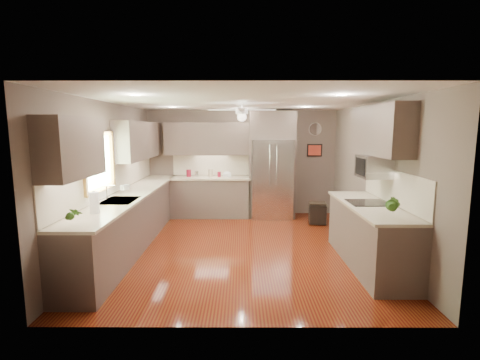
{
  "coord_description": "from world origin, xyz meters",
  "views": [
    {
      "loc": [
        -0.01,
        -5.86,
        2.05
      ],
      "look_at": [
        -0.03,
        0.6,
        1.1
      ],
      "focal_mm": 26.0,
      "sensor_mm": 36.0,
      "label": 1
    }
  ],
  "objects_px": {
    "soap_bottle": "(125,187)",
    "canister_a": "(189,173)",
    "potted_plant_left": "(72,214)",
    "paper_towel": "(94,203)",
    "canister_b": "(197,174)",
    "canister_d": "(219,174)",
    "refrigerator": "(272,167)",
    "bowl": "(227,176)",
    "microwave": "(374,167)",
    "potted_plant_right": "(394,205)",
    "stool": "(317,213)",
    "canister_c": "(211,173)"
  },
  "relations": [
    {
      "from": "soap_bottle",
      "to": "refrigerator",
      "type": "bearing_deg",
      "value": 36.12
    },
    {
      "from": "canister_c",
      "to": "potted_plant_right",
      "type": "bearing_deg",
      "value": -55.59
    },
    {
      "from": "canister_d",
      "to": "stool",
      "type": "distance_m",
      "value": 2.41
    },
    {
      "from": "soap_bottle",
      "to": "bowl",
      "type": "distance_m",
      "value": 2.65
    },
    {
      "from": "potted_plant_right",
      "to": "bowl",
      "type": "distance_m",
      "value": 4.39
    },
    {
      "from": "canister_b",
      "to": "canister_c",
      "type": "bearing_deg",
      "value": -2.51
    },
    {
      "from": "microwave",
      "to": "refrigerator",
      "type": "bearing_deg",
      "value": 116.09
    },
    {
      "from": "refrigerator",
      "to": "stool",
      "type": "xyz_separation_m",
      "value": [
        0.95,
        -0.64,
        -0.95
      ]
    },
    {
      "from": "potted_plant_left",
      "to": "paper_towel",
      "type": "bearing_deg",
      "value": 91.49
    },
    {
      "from": "potted_plant_left",
      "to": "stool",
      "type": "bearing_deg",
      "value": 44.5
    },
    {
      "from": "soap_bottle",
      "to": "stool",
      "type": "xyz_separation_m",
      "value": [
        3.71,
        1.37,
        -0.8
      ]
    },
    {
      "from": "bowl",
      "to": "refrigerator",
      "type": "relative_size",
      "value": 0.09
    },
    {
      "from": "canister_d",
      "to": "potted_plant_right",
      "type": "xyz_separation_m",
      "value": [
        2.43,
        -3.82,
        0.11
      ]
    },
    {
      "from": "potted_plant_right",
      "to": "bowl",
      "type": "xyz_separation_m",
      "value": [
        -2.24,
        3.78,
        -0.14
      ]
    },
    {
      "from": "potted_plant_left",
      "to": "canister_b",
      "type": "bearing_deg",
      "value": 78.26
    },
    {
      "from": "canister_a",
      "to": "bowl",
      "type": "height_order",
      "value": "canister_a"
    },
    {
      "from": "canister_d",
      "to": "microwave",
      "type": "xyz_separation_m",
      "value": [
        2.55,
        -2.76,
        0.48
      ]
    },
    {
      "from": "refrigerator",
      "to": "canister_b",
      "type": "bearing_deg",
      "value": 177.3
    },
    {
      "from": "canister_b",
      "to": "microwave",
      "type": "height_order",
      "value": "microwave"
    },
    {
      "from": "canister_b",
      "to": "paper_towel",
      "type": "xyz_separation_m",
      "value": [
        -0.9,
        -3.6,
        0.07
      ]
    },
    {
      "from": "canister_a",
      "to": "potted_plant_right",
      "type": "height_order",
      "value": "potted_plant_right"
    },
    {
      "from": "refrigerator",
      "to": "stool",
      "type": "height_order",
      "value": "refrigerator"
    },
    {
      "from": "potted_plant_left",
      "to": "potted_plant_right",
      "type": "relative_size",
      "value": 0.86
    },
    {
      "from": "canister_b",
      "to": "bowl",
      "type": "xyz_separation_m",
      "value": [
        0.72,
        -0.07,
        -0.04
      ]
    },
    {
      "from": "canister_b",
      "to": "potted_plant_left",
      "type": "bearing_deg",
      "value": -101.74
    },
    {
      "from": "bowl",
      "to": "paper_towel",
      "type": "distance_m",
      "value": 3.89
    },
    {
      "from": "canister_c",
      "to": "soap_bottle",
      "type": "bearing_deg",
      "value": -122.54
    },
    {
      "from": "canister_a",
      "to": "canister_d",
      "type": "height_order",
      "value": "canister_a"
    },
    {
      "from": "microwave",
      "to": "paper_towel",
      "type": "height_order",
      "value": "microwave"
    },
    {
      "from": "soap_bottle",
      "to": "canister_a",
      "type": "bearing_deg",
      "value": 69.07
    },
    {
      "from": "canister_a",
      "to": "bowl",
      "type": "xyz_separation_m",
      "value": [
        0.91,
        -0.08,
        -0.05
      ]
    },
    {
      "from": "soap_bottle",
      "to": "paper_towel",
      "type": "bearing_deg",
      "value": -86.41
    },
    {
      "from": "canister_b",
      "to": "potted_plant_right",
      "type": "bearing_deg",
      "value": -52.46
    },
    {
      "from": "canister_a",
      "to": "canister_d",
      "type": "relative_size",
      "value": 1.43
    },
    {
      "from": "refrigerator",
      "to": "microwave",
      "type": "height_order",
      "value": "refrigerator"
    },
    {
      "from": "refrigerator",
      "to": "soap_bottle",
      "type": "bearing_deg",
      "value": -143.88
    },
    {
      "from": "canister_c",
      "to": "soap_bottle",
      "type": "relative_size",
      "value": 0.96
    },
    {
      "from": "soap_bottle",
      "to": "stool",
      "type": "relative_size",
      "value": 0.44
    },
    {
      "from": "refrigerator",
      "to": "microwave",
      "type": "relative_size",
      "value": 4.45
    },
    {
      "from": "canister_d",
      "to": "bowl",
      "type": "height_order",
      "value": "canister_d"
    },
    {
      "from": "canister_d",
      "to": "stool",
      "type": "height_order",
      "value": "canister_d"
    },
    {
      "from": "canister_b",
      "to": "refrigerator",
      "type": "xyz_separation_m",
      "value": [
        1.76,
        -0.08,
        0.18
      ]
    },
    {
      "from": "canister_d",
      "to": "soap_bottle",
      "type": "height_order",
      "value": "soap_bottle"
    },
    {
      "from": "canister_b",
      "to": "bowl",
      "type": "height_order",
      "value": "canister_b"
    },
    {
      "from": "canister_d",
      "to": "refrigerator",
      "type": "bearing_deg",
      "value": -2.59
    },
    {
      "from": "bowl",
      "to": "refrigerator",
      "type": "xyz_separation_m",
      "value": [
        1.04,
        -0.01,
        0.22
      ]
    },
    {
      "from": "canister_a",
      "to": "canister_d",
      "type": "xyz_separation_m",
      "value": [
        0.72,
        -0.04,
        -0.02
      ]
    },
    {
      "from": "canister_c",
      "to": "bowl",
      "type": "distance_m",
      "value": 0.4
    },
    {
      "from": "bowl",
      "to": "canister_a",
      "type": "bearing_deg",
      "value": 174.76
    },
    {
      "from": "canister_b",
      "to": "bowl",
      "type": "distance_m",
      "value": 0.73
    }
  ]
}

